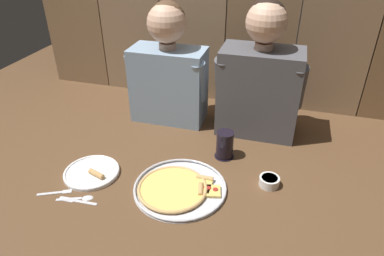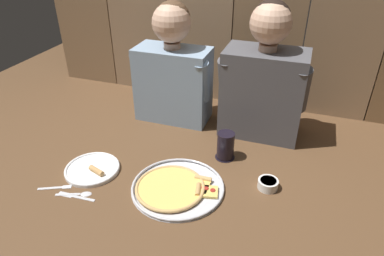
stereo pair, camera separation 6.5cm
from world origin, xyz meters
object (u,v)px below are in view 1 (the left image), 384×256
object	(u,v)px
dinner_plate	(92,172)
diner_right	(260,77)
pizza_tray	(177,188)
dipping_bowl	(269,181)
drinking_glass	(225,145)
diner_left	(168,68)

from	to	relation	value
dinner_plate	diner_right	bearing A→B (deg)	41.86
pizza_tray	dipping_bowl	size ratio (longest dim) A/B	4.56
drinking_glass	diner_right	size ratio (longest dim) A/B	0.20
dinner_plate	drinking_glass	distance (m)	0.58
dipping_bowl	dinner_plate	bearing A→B (deg)	-169.60
dinner_plate	diner_right	size ratio (longest dim) A/B	0.36
drinking_glass	dipping_bowl	bearing A→B (deg)	-34.49
drinking_glass	diner_right	distance (m)	0.36
pizza_tray	diner_left	bearing A→B (deg)	111.89
pizza_tray	drinking_glass	xyz separation A→B (m)	(0.13, 0.27, 0.05)
dinner_plate	pizza_tray	bearing A→B (deg)	0.70
dinner_plate	dipping_bowl	distance (m)	0.73
diner_left	diner_right	world-z (taller)	diner_right
drinking_glass	dinner_plate	bearing A→B (deg)	-151.34
pizza_tray	drinking_glass	distance (m)	0.31
pizza_tray	diner_right	distance (m)	0.65
pizza_tray	dipping_bowl	xyz separation A→B (m)	(0.34, 0.13, 0.01)
pizza_tray	dipping_bowl	world-z (taller)	dipping_bowl
dinner_plate	dipping_bowl	xyz separation A→B (m)	(0.71, 0.13, 0.01)
pizza_tray	dinner_plate	world-z (taller)	dinner_plate
pizza_tray	dinner_plate	size ratio (longest dim) A/B	1.60
drinking_glass	dipping_bowl	xyz separation A→B (m)	(0.21, -0.14, -0.04)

